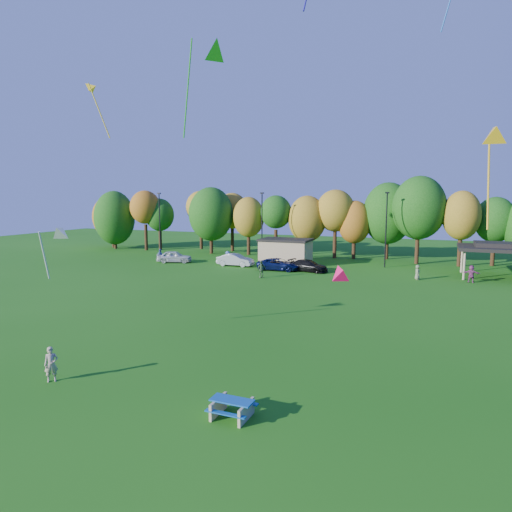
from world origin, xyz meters
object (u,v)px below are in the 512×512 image
at_px(car_c, 279,264).
at_px(car_a, 174,257).
at_px(picnic_table, 232,407).
at_px(kite_flyer, 51,364).
at_px(car_d, 308,266).
at_px(car_b, 235,260).

bearing_deg(car_c, car_a, 84.12).
relative_size(picnic_table, car_a, 0.38).
relative_size(kite_flyer, car_d, 0.36).
xyz_separation_m(car_a, car_c, (14.69, -0.92, -0.07)).
bearing_deg(kite_flyer, picnic_table, -44.52).
relative_size(car_c, car_d, 1.09).
distance_m(picnic_table, car_c, 35.82).
height_order(car_c, car_d, car_c).
relative_size(car_a, car_b, 0.98).
xyz_separation_m(picnic_table, car_c, (-9.83, 34.45, 0.28)).
bearing_deg(kite_flyer, car_d, 41.08).
bearing_deg(car_b, car_a, 91.15).
bearing_deg(picnic_table, kite_flyer, -179.13).
relative_size(picnic_table, car_d, 0.37).
bearing_deg(kite_flyer, car_b, 56.38).
bearing_deg(car_c, kite_flyer, 178.59).
distance_m(car_b, car_d, 9.53).
height_order(kite_flyer, car_d, kite_flyer).
bearing_deg(car_b, kite_flyer, -169.80).
bearing_deg(kite_flyer, car_c, 46.73).
relative_size(car_a, car_c, 0.89).
relative_size(picnic_table, kite_flyer, 1.03).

